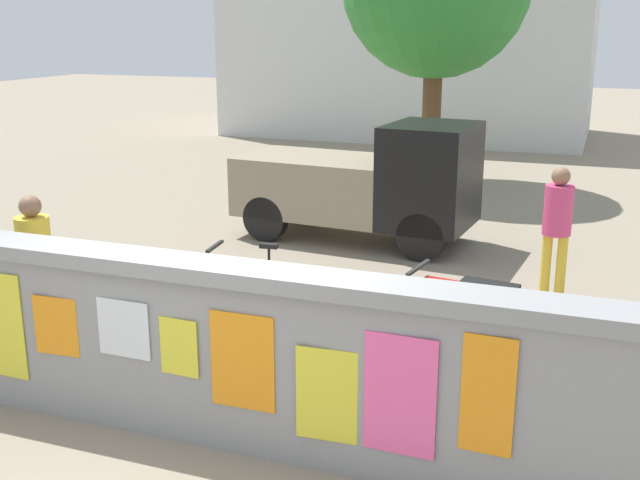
{
  "coord_description": "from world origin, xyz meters",
  "views": [
    {
      "loc": [
        2.86,
        -5.0,
        3.26
      ],
      "look_at": [
        -0.05,
        2.84,
        0.91
      ],
      "focal_mm": 43.67,
      "sensor_mm": 36.0,
      "label": 1
    }
  ],
  "objects_px": {
    "motorcycle": "(472,313)",
    "bicycle_near": "(257,294)",
    "person_bystander": "(35,257)",
    "auto_rickshaw_truck": "(367,183)",
    "person_walking": "(557,219)"
  },
  "relations": [
    {
      "from": "auto_rickshaw_truck",
      "to": "bicycle_near",
      "type": "bearing_deg",
      "value": -91.69
    },
    {
      "from": "auto_rickshaw_truck",
      "to": "person_bystander",
      "type": "xyz_separation_m",
      "value": [
        -1.92,
        -5.11,
        0.09
      ]
    },
    {
      "from": "auto_rickshaw_truck",
      "to": "person_bystander",
      "type": "relative_size",
      "value": 2.29
    },
    {
      "from": "motorcycle",
      "to": "person_bystander",
      "type": "xyz_separation_m",
      "value": [
        -4.18,
        -1.32,
        0.52
      ]
    },
    {
      "from": "motorcycle",
      "to": "bicycle_near",
      "type": "distance_m",
      "value": 2.37
    },
    {
      "from": "auto_rickshaw_truck",
      "to": "person_walking",
      "type": "height_order",
      "value": "auto_rickshaw_truck"
    },
    {
      "from": "person_walking",
      "to": "person_bystander",
      "type": "bearing_deg",
      "value": -144.51
    },
    {
      "from": "auto_rickshaw_truck",
      "to": "bicycle_near",
      "type": "relative_size",
      "value": 2.18
    },
    {
      "from": "motorcycle",
      "to": "person_bystander",
      "type": "distance_m",
      "value": 4.41
    },
    {
      "from": "bicycle_near",
      "to": "person_bystander",
      "type": "distance_m",
      "value": 2.34
    },
    {
      "from": "motorcycle",
      "to": "person_bystander",
      "type": "bearing_deg",
      "value": -162.44
    },
    {
      "from": "motorcycle",
      "to": "bicycle_near",
      "type": "height_order",
      "value": "bicycle_near"
    },
    {
      "from": "bicycle_near",
      "to": "motorcycle",
      "type": "bearing_deg",
      "value": -0.5
    },
    {
      "from": "auto_rickshaw_truck",
      "to": "person_bystander",
      "type": "height_order",
      "value": "auto_rickshaw_truck"
    },
    {
      "from": "person_walking",
      "to": "person_bystander",
      "type": "height_order",
      "value": "same"
    }
  ]
}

